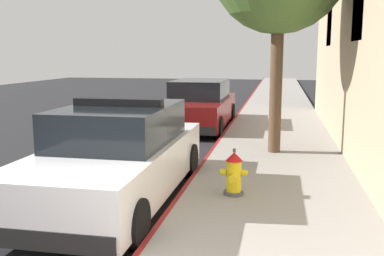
{
  "coord_description": "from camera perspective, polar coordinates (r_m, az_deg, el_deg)",
  "views": [
    {
      "loc": [
        1.49,
        -3.27,
        2.39
      ],
      "look_at": [
        -0.13,
        4.89,
        1.0
      ],
      "focal_mm": 41.4,
      "sensor_mm": 36.0,
      "label": 1
    }
  ],
  "objects": [
    {
      "name": "police_cruiser",
      "position": [
        7.36,
        -9.47,
        -3.57
      ],
      "size": [
        1.94,
        4.84,
        1.68
      ],
      "color": "white",
      "rests_on": "ground"
    },
    {
      "name": "curb_painted_edge",
      "position": [
        13.56,
        4.56,
        -0.39
      ],
      "size": [
        0.08,
        60.0,
        0.15
      ],
      "primitive_type": "cube",
      "color": "maroon",
      "rests_on": "ground"
    },
    {
      "name": "parked_car_silver_ahead",
      "position": [
        14.49,
        0.99,
        2.93
      ],
      "size": [
        1.94,
        4.84,
        1.56
      ],
      "color": "maroon",
      "rests_on": "ground"
    },
    {
      "name": "sidewalk_pavement",
      "position": [
        13.47,
        10.95,
        -0.6
      ],
      "size": [
        2.94,
        60.0,
        0.15
      ],
      "primitive_type": "cube",
      "color": "gray",
      "rests_on": "ground"
    },
    {
      "name": "fire_hydrant",
      "position": [
        7.16,
        5.42,
        -5.88
      ],
      "size": [
        0.44,
        0.4,
        0.76
      ],
      "color": "#4C4C51",
      "rests_on": "sidewalk_pavement"
    },
    {
      "name": "ground_plane",
      "position": [
        14.79,
        -13.0,
        -0.47
      ],
      "size": [
        31.4,
        60.0,
        0.2
      ],
      "primitive_type": "cube",
      "color": "#232326"
    }
  ]
}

